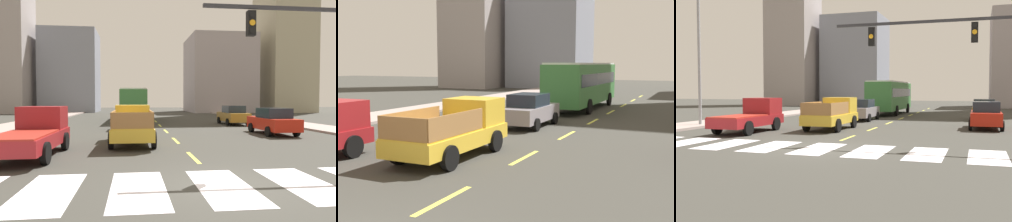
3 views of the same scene
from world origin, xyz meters
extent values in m
plane|color=#383731|center=(0.00, 0.00, 0.00)|extent=(160.00, 160.00, 0.00)
cube|color=gray|center=(12.12, 18.00, 0.07)|extent=(3.28, 110.00, 0.15)
cube|color=gray|center=(-12.12, 18.00, 0.07)|extent=(3.28, 110.00, 0.15)
cube|color=silver|center=(-4.44, 0.00, 0.00)|extent=(1.41, 3.48, 0.01)
cube|color=silver|center=(-2.22, 0.00, 0.00)|extent=(1.41, 3.48, 0.01)
cube|color=silver|center=(0.00, 0.00, 0.00)|extent=(1.41, 3.48, 0.01)
cube|color=silver|center=(2.22, 0.00, 0.00)|extent=(1.41, 3.48, 0.01)
cube|color=#D2CF48|center=(0.00, 4.00, 0.00)|extent=(0.16, 2.40, 0.01)
cube|color=#D2CF48|center=(0.00, 9.00, 0.00)|extent=(0.16, 2.40, 0.01)
cube|color=#D2CF48|center=(0.00, 14.00, 0.00)|extent=(0.16, 2.40, 0.01)
cube|color=#D2CF48|center=(0.00, 19.00, 0.00)|extent=(0.16, 2.40, 0.01)
cube|color=#D2CF48|center=(0.00, 24.00, 0.00)|extent=(0.16, 2.40, 0.01)
cube|color=#D2CF48|center=(0.00, 29.00, 0.00)|extent=(0.16, 2.40, 0.01)
cube|color=#D2CF48|center=(0.00, 34.00, 0.00)|extent=(0.16, 2.40, 0.01)
cube|color=#D2CF48|center=(0.00, 39.00, 0.00)|extent=(0.16, 2.40, 0.01)
cube|color=gold|center=(-2.36, 7.94, 0.68)|extent=(1.96, 5.20, 0.56)
cube|color=gold|center=(-2.36, 9.64, 1.46)|extent=(1.84, 1.60, 1.00)
cube|color=#19232D|center=(-2.36, 10.08, 1.64)|extent=(1.72, 0.08, 0.56)
cube|color=gold|center=(-2.36, 6.99, 0.99)|extent=(1.84, 3.30, 0.06)
cylinder|color=black|center=(-3.34, 9.50, 0.40)|extent=(0.22, 0.80, 0.80)
cylinder|color=black|center=(-1.38, 9.50, 0.40)|extent=(0.22, 0.80, 0.80)
cylinder|color=black|center=(-3.34, 6.38, 0.40)|extent=(0.22, 0.80, 0.80)
cylinder|color=black|center=(-1.38, 6.38, 0.40)|extent=(0.22, 0.80, 0.80)
cube|color=olive|center=(-3.26, 6.99, 1.37)|extent=(0.06, 3.17, 0.70)
cube|color=olive|center=(-1.46, 6.99, 1.37)|extent=(0.06, 3.17, 0.70)
cube|color=olive|center=(-2.36, 5.40, 1.37)|extent=(1.80, 0.06, 0.70)
cube|color=maroon|center=(-6.35, 4.84, 0.68)|extent=(1.96, 5.20, 0.56)
cube|color=maroon|center=(-6.35, 6.54, 1.46)|extent=(1.84, 1.60, 1.00)
cube|color=#19232D|center=(-6.35, 6.98, 1.64)|extent=(1.72, 0.08, 0.56)
cube|color=maroon|center=(-6.35, 3.89, 0.99)|extent=(1.84, 3.30, 0.06)
cylinder|color=black|center=(-7.33, 6.40, 0.40)|extent=(0.22, 0.80, 0.80)
cylinder|color=black|center=(-5.37, 6.40, 0.40)|extent=(0.22, 0.80, 0.80)
cylinder|color=black|center=(-5.37, 3.28, 0.40)|extent=(0.22, 0.80, 0.80)
cube|color=#37763A|center=(-2.29, 25.18, 1.85)|extent=(2.50, 10.80, 2.70)
cube|color=#19232D|center=(-2.29, 25.18, 2.20)|extent=(2.52, 9.94, 0.80)
cube|color=silver|center=(-2.29, 25.18, 3.26)|extent=(2.40, 10.37, 0.12)
cylinder|color=black|center=(-3.54, 28.52, 0.50)|extent=(0.22, 1.00, 1.00)
cylinder|color=black|center=(-1.04, 28.52, 0.50)|extent=(0.22, 1.00, 1.00)
cylinder|color=black|center=(-3.54, 22.21, 0.50)|extent=(0.22, 1.00, 1.00)
cylinder|color=black|center=(-1.04, 22.21, 0.50)|extent=(0.22, 1.00, 1.00)
cube|color=gray|center=(-2.58, 15.80, 0.70)|extent=(1.80, 4.40, 0.76)
cube|color=#1E2833|center=(-2.58, 15.65, 1.40)|extent=(1.58, 2.11, 0.64)
cylinder|color=black|center=(-3.48, 17.17, 0.32)|extent=(0.22, 0.64, 0.64)
cylinder|color=black|center=(-1.68, 17.17, 0.32)|extent=(0.22, 0.64, 0.64)
cylinder|color=black|center=(-3.48, 14.44, 0.32)|extent=(0.22, 0.64, 0.64)
cylinder|color=black|center=(-1.68, 14.44, 0.32)|extent=(0.22, 0.64, 0.64)
cube|color=red|center=(6.75, 11.39, 0.70)|extent=(1.80, 4.40, 0.76)
cube|color=#1E2833|center=(6.75, 11.24, 1.40)|extent=(1.58, 2.11, 0.64)
cylinder|color=black|center=(5.85, 12.75, 0.32)|extent=(0.22, 0.64, 0.64)
cylinder|color=black|center=(7.65, 12.75, 0.32)|extent=(0.22, 0.64, 0.64)
cylinder|color=black|center=(5.85, 10.02, 0.32)|extent=(0.22, 0.64, 0.64)
cylinder|color=black|center=(7.65, 10.02, 0.32)|extent=(0.22, 0.64, 0.64)
cube|color=#A17022|center=(6.72, 19.30, 0.70)|extent=(1.80, 4.40, 0.76)
cube|color=#1E2833|center=(6.72, 19.15, 1.40)|extent=(1.58, 2.11, 0.64)
cylinder|color=black|center=(5.82, 20.66, 0.32)|extent=(0.22, 0.64, 0.64)
cylinder|color=black|center=(7.62, 20.66, 0.32)|extent=(0.22, 0.64, 0.64)
cylinder|color=black|center=(5.82, 17.94, 0.32)|extent=(0.22, 0.64, 0.64)
cylinder|color=black|center=(7.62, 17.94, 0.32)|extent=(0.22, 0.64, 0.64)
cube|color=black|center=(1.65, 2.39, 4.85)|extent=(0.28, 0.24, 0.84)
cylinder|color=black|center=(1.65, 2.26, 5.11)|extent=(0.20, 0.04, 0.20)
cylinder|color=orange|center=(1.65, 2.26, 4.85)|extent=(0.20, 0.04, 0.20)
cylinder|color=black|center=(1.65, 2.26, 4.59)|extent=(0.20, 0.04, 0.20)
cube|color=gray|center=(-13.61, 50.60, 7.35)|extent=(9.64, 9.30, 14.71)
cube|color=#9C9396|center=(13.45, 47.95, 6.85)|extent=(11.16, 11.78, 13.69)
cube|color=#9A9190|center=(-22.96, 45.76, 17.31)|extent=(7.18, 7.36, 34.62)
camera|label=1|loc=(-2.34, -7.72, 2.27)|focal=32.77mm
camera|label=2|loc=(5.48, -4.05, 3.28)|focal=44.14mm
camera|label=3|loc=(6.27, -15.46, 2.43)|focal=43.16mm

